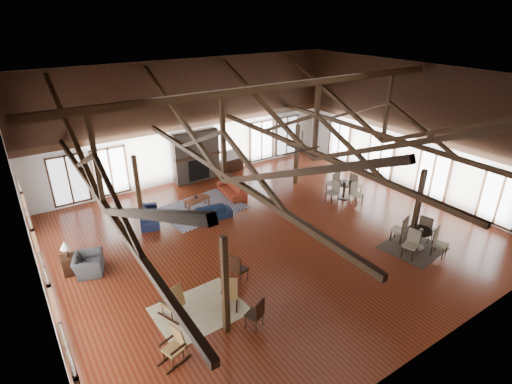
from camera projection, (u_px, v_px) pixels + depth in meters
floor at (271, 235)px, 15.79m from camera, size 16.00×16.00×0.00m
ceiling at (274, 79)px, 13.25m from camera, size 16.00×14.00×0.02m
wall_back at (191, 122)px, 19.81m from camera, size 16.00×0.02×6.00m
wall_front at (448, 254)px, 9.22m from camera, size 16.00×0.02×6.00m
wall_left at (26, 224)px, 10.53m from camera, size 0.02×14.00×6.00m
wall_right at (413, 130)px, 18.51m from camera, size 0.02×14.00×6.00m
roof_truss at (273, 137)px, 14.08m from camera, size 15.60×14.07×3.14m
post_grid at (272, 200)px, 15.14m from camera, size 8.16×7.16×3.05m
fireplace at (196, 156)px, 20.29m from camera, size 2.50×0.69×2.60m
ceiling_fan at (302, 150)px, 13.70m from camera, size 1.60×1.60×0.75m
sofa_navy_front at (212, 213)px, 16.89m from camera, size 1.74×0.86×0.49m
sofa_navy_left at (149, 215)px, 16.67m from camera, size 2.04×1.27×0.56m
sofa_orange at (232, 190)px, 18.99m from camera, size 1.98×0.94×0.56m
coffee_table at (197, 200)px, 17.76m from camera, size 1.25×0.84×0.44m
vase at (196, 196)px, 17.73m from camera, size 0.20×0.20×0.18m
armchair at (88, 264)px, 13.42m from camera, size 1.25×1.17×0.66m
side_table_lamp at (69, 261)px, 13.34m from camera, size 0.49×0.49×1.24m
rocking_chair_a at (174, 303)px, 11.39m from camera, size 0.74×0.97×1.11m
rocking_chair_b at (230, 293)px, 11.82m from camera, size 0.81×0.93×1.07m
rocking_chair_c at (175, 345)px, 10.03m from camera, size 0.87×0.63×1.01m
side_chair_a at (237, 267)px, 12.80m from camera, size 0.55×0.55×1.06m
side_chair_b at (257, 312)px, 10.96m from camera, size 0.56×0.56×1.00m
cafe_table_near at (419, 236)px, 14.70m from camera, size 2.09×2.09×1.07m
cafe_table_far at (344, 188)px, 18.59m from camera, size 2.04×2.04×1.07m
cup_near at (421, 230)px, 14.51m from camera, size 0.15×0.15×0.10m
cup_far at (344, 182)px, 18.49m from camera, size 0.18×0.18×0.11m
tv_console at (231, 165)px, 21.80m from camera, size 1.30×0.49×0.65m
television at (231, 154)px, 21.54m from camera, size 1.05×0.22×0.60m
rug_tan at (199, 310)px, 11.86m from camera, size 2.64×2.11×0.01m
rug_navy at (201, 209)px, 17.81m from camera, size 3.83×3.08×0.01m
rug_dark at (413, 248)px, 14.93m from camera, size 2.26×2.10×0.01m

